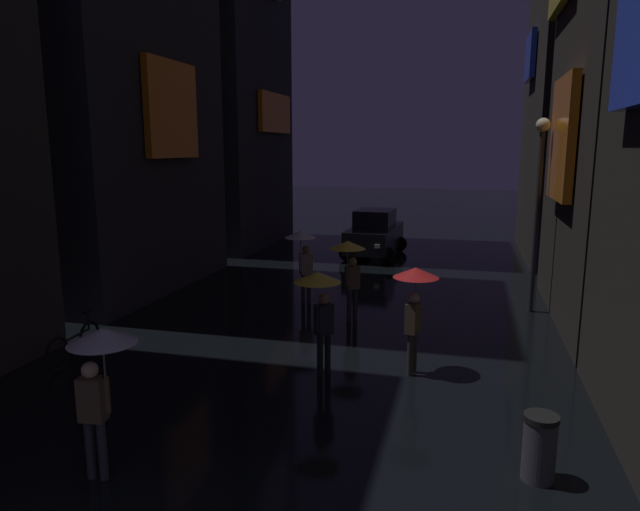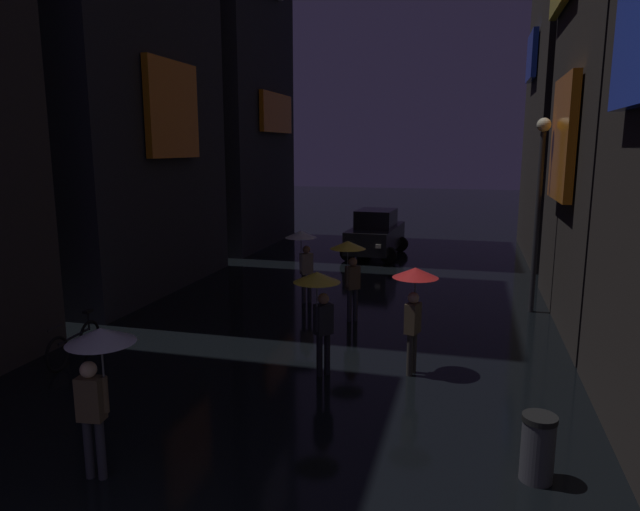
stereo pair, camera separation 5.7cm
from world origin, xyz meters
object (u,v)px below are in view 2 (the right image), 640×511
object	(u,v)px
pedestrian_foreground_right_yellow	(349,258)
pedestrian_midstreet_centre_yellow	(319,294)
pedestrian_midstreet_left_red	(415,291)
bicycle_parked_at_storefront	(75,343)
streetlamp_right_far	(539,192)
pedestrian_near_crossing_clear	(303,246)
trash_bin	(538,448)
pedestrian_foreground_left_clear	(98,361)
car_distant	(376,234)

from	to	relation	value
pedestrian_foreground_right_yellow	pedestrian_midstreet_centre_yellow	size ratio (longest dim) A/B	1.00
pedestrian_midstreet_left_red	bicycle_parked_at_storefront	xyz separation A→B (m)	(-6.90, -1.23, -1.28)
pedestrian_midstreet_centre_yellow	streetlamp_right_far	xyz separation A→B (m)	(4.43, 5.83, 1.59)
pedestrian_near_crossing_clear	trash_bin	size ratio (longest dim) A/B	2.28
pedestrian_midstreet_left_red	streetlamp_right_far	size ratio (longest dim) A/B	0.41
pedestrian_foreground_left_clear	trash_bin	xyz separation A→B (m)	(5.65, 1.44, -1.20)
trash_bin	pedestrian_near_crossing_clear	bearing A→B (deg)	125.86
streetlamp_right_far	trash_bin	world-z (taller)	streetlamp_right_far
bicycle_parked_at_storefront	trash_bin	distance (m)	9.16
pedestrian_midstreet_centre_yellow	streetlamp_right_far	distance (m)	7.50
pedestrian_midstreet_left_red	pedestrian_near_crossing_clear	distance (m)	5.59
pedestrian_foreground_right_yellow	car_distant	distance (m)	9.20
pedestrian_foreground_left_clear	bicycle_parked_at_storefront	xyz separation A→B (m)	(-3.25, 3.58, -1.28)
bicycle_parked_at_storefront	car_distant	world-z (taller)	car_distant
pedestrian_near_crossing_clear	bicycle_parked_at_storefront	world-z (taller)	pedestrian_near_crossing_clear
trash_bin	pedestrian_foreground_right_yellow	bearing A→B (deg)	121.92
car_distant	streetlamp_right_far	bearing A→B (deg)	-52.02
pedestrian_near_crossing_clear	bicycle_parked_at_storefront	bearing A→B (deg)	-121.09
pedestrian_midstreet_centre_yellow	pedestrian_near_crossing_clear	distance (m)	5.38
pedestrian_foreground_right_yellow	pedestrian_midstreet_left_red	size ratio (longest dim) A/B	1.00
bicycle_parked_at_storefront	streetlamp_right_far	xyz separation A→B (m)	(9.60, 6.31, 2.87)
pedestrian_foreground_left_clear	trash_bin	distance (m)	5.95
pedestrian_foreground_left_clear	streetlamp_right_far	xyz separation A→B (m)	(6.35, 9.89, 1.59)
pedestrian_foreground_left_clear	car_distant	world-z (taller)	pedestrian_foreground_left_clear
pedestrian_midstreet_centre_yellow	pedestrian_midstreet_left_red	world-z (taller)	same
pedestrian_midstreet_centre_yellow	pedestrian_foreground_left_clear	bearing A→B (deg)	-115.27
pedestrian_midstreet_left_red	bicycle_parked_at_storefront	bearing A→B (deg)	-169.88
pedestrian_midstreet_left_red	trash_bin	world-z (taller)	pedestrian_midstreet_left_red
pedestrian_near_crossing_clear	trash_bin	bearing A→B (deg)	-54.14
car_distant	streetlamp_right_far	distance (m)	9.13
pedestrian_near_crossing_clear	pedestrian_foreground_right_yellow	bearing A→B (deg)	-40.48
pedestrian_midstreet_centre_yellow	pedestrian_near_crossing_clear	bearing A→B (deg)	109.83
bicycle_parked_at_storefront	pedestrian_near_crossing_clear	bearing A→B (deg)	58.91
pedestrian_foreground_left_clear	pedestrian_midstreet_centre_yellow	distance (m)	4.49
pedestrian_midstreet_left_red	car_distant	bearing A→B (deg)	102.78
pedestrian_midstreet_centre_yellow	car_distant	xyz separation A→B (m)	(-1.00, 12.79, -0.74)
pedestrian_foreground_right_yellow	bicycle_parked_at_storefront	world-z (taller)	pedestrian_foreground_right_yellow
car_distant	streetlamp_right_far	xyz separation A→B (m)	(5.43, -6.96, 2.33)
pedestrian_foreground_left_clear	car_distant	size ratio (longest dim) A/B	0.50
pedestrian_midstreet_centre_yellow	pedestrian_midstreet_left_red	size ratio (longest dim) A/B	1.00
pedestrian_midstreet_centre_yellow	trash_bin	xyz separation A→B (m)	(3.73, -2.63, -1.20)
pedestrian_midstreet_centre_yellow	streetlamp_right_far	bearing A→B (deg)	52.76
pedestrian_foreground_left_clear	trash_bin	world-z (taller)	pedestrian_foreground_left_clear
pedestrian_foreground_right_yellow	pedestrian_near_crossing_clear	size ratio (longest dim) A/B	1.00
pedestrian_midstreet_left_red	trash_bin	xyz separation A→B (m)	(2.00, -3.38, -1.20)
bicycle_parked_at_storefront	pedestrian_midstreet_left_red	bearing A→B (deg)	10.12
bicycle_parked_at_storefront	car_distant	bearing A→B (deg)	72.57
streetlamp_right_far	pedestrian_foreground_right_yellow	bearing A→B (deg)	-154.81
bicycle_parked_at_storefront	streetlamp_right_far	world-z (taller)	streetlamp_right_far
pedestrian_foreground_left_clear	pedestrian_foreground_right_yellow	xyz separation A→B (m)	(1.74, 7.72, 0.00)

